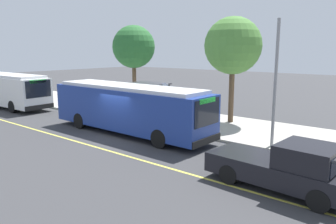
{
  "coord_description": "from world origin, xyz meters",
  "views": [
    {
      "loc": [
        14.16,
        -12.77,
        5.04
      ],
      "look_at": [
        3.12,
        0.72,
        1.76
      ],
      "focal_mm": 35.42,
      "sensor_mm": 36.0,
      "label": 1
    }
  ],
  "objects_px": {
    "pickup_truck": "(287,168)",
    "route_sign_post": "(166,98)",
    "waiting_bench": "(153,110)",
    "transit_bus_second": "(6,89)",
    "pedestrian_commuter": "(150,108)",
    "transit_bus_main": "(129,107)"
  },
  "relations": [
    {
      "from": "transit_bus_second",
      "to": "route_sign_post",
      "type": "relative_size",
      "value": 3.87
    },
    {
      "from": "transit_bus_main",
      "to": "pedestrian_commuter",
      "type": "xyz_separation_m",
      "value": [
        -0.85,
        2.86,
        -0.5
      ]
    },
    {
      "from": "transit_bus_second",
      "to": "waiting_bench",
      "type": "height_order",
      "value": "transit_bus_second"
    },
    {
      "from": "transit_bus_second",
      "to": "pickup_truck",
      "type": "xyz_separation_m",
      "value": [
        25.96,
        -2.07,
        -0.76
      ]
    },
    {
      "from": "pickup_truck",
      "to": "route_sign_post",
      "type": "bearing_deg",
      "value": 153.77
    },
    {
      "from": "waiting_bench",
      "to": "pedestrian_commuter",
      "type": "relative_size",
      "value": 0.95
    },
    {
      "from": "pedestrian_commuter",
      "to": "waiting_bench",
      "type": "bearing_deg",
      "value": 126.1
    },
    {
      "from": "transit_bus_main",
      "to": "transit_bus_second",
      "type": "bearing_deg",
      "value": -179.16
    },
    {
      "from": "route_sign_post",
      "to": "pickup_truck",
      "type": "bearing_deg",
      "value": -26.23
    },
    {
      "from": "transit_bus_second",
      "to": "pedestrian_commuter",
      "type": "bearing_deg",
      "value": 11.92
    },
    {
      "from": "transit_bus_main",
      "to": "transit_bus_second",
      "type": "xyz_separation_m",
      "value": [
        -15.46,
        -0.23,
        -0.0
      ]
    },
    {
      "from": "waiting_bench",
      "to": "pedestrian_commuter",
      "type": "distance_m",
      "value": 1.92
    },
    {
      "from": "transit_bus_second",
      "to": "route_sign_post",
      "type": "xyz_separation_m",
      "value": [
        16.32,
        2.68,
        0.34
      ]
    },
    {
      "from": "transit_bus_main",
      "to": "pedestrian_commuter",
      "type": "bearing_deg",
      "value": 106.64
    },
    {
      "from": "pedestrian_commuter",
      "to": "transit_bus_main",
      "type": "bearing_deg",
      "value": -73.36
    },
    {
      "from": "transit_bus_main",
      "to": "waiting_bench",
      "type": "height_order",
      "value": "transit_bus_main"
    },
    {
      "from": "pickup_truck",
      "to": "route_sign_post",
      "type": "distance_m",
      "value": 10.8
    },
    {
      "from": "pickup_truck",
      "to": "route_sign_post",
      "type": "height_order",
      "value": "route_sign_post"
    },
    {
      "from": "pickup_truck",
      "to": "waiting_bench",
      "type": "xyz_separation_m",
      "value": [
        -12.45,
        6.66,
        -0.22
      ]
    },
    {
      "from": "waiting_bench",
      "to": "transit_bus_second",
      "type": "bearing_deg",
      "value": -161.24
    },
    {
      "from": "transit_bus_second",
      "to": "route_sign_post",
      "type": "bearing_deg",
      "value": 9.33
    },
    {
      "from": "transit_bus_second",
      "to": "route_sign_post",
      "type": "height_order",
      "value": "same"
    }
  ]
}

